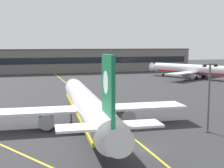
# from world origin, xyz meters

# --- Properties ---
(ground_plane) EXTENTS (400.00, 400.00, 0.00)m
(ground_plane) POSITION_xyz_m (0.00, 0.00, 0.00)
(ground_plane) COLOR #2D2D30
(taxiway_centreline) EXTENTS (3.11, 179.98, 0.01)m
(taxiway_centreline) POSITION_xyz_m (0.00, 30.00, 0.00)
(taxiway_centreline) COLOR yellow
(taxiway_centreline) RESTS_ON ground
(taxiway_lead_in_stripe) EXTENTS (31.42, 51.43, 0.01)m
(taxiway_lead_in_stripe) POSITION_xyz_m (-14.00, 2.00, 0.00)
(taxiway_lead_in_stripe) COLOR yellow
(taxiway_lead_in_stripe) RESTS_ON ground
(airliner_foreground) EXTENTS (32.20, 41.51, 11.65)m
(airliner_foreground) POSITION_xyz_m (-4.49, 12.23, 3.37)
(airliner_foreground) COLOR white
(airliner_foreground) RESTS_ON ground
(airliner_background) EXTENTS (29.70, 36.93, 11.52)m
(airliner_background) POSITION_xyz_m (47.93, 68.02, 3.33)
(airliner_background) COLOR white
(airliner_background) RESTS_ON ground
(apron_lamp_post) EXTENTS (2.24, 0.90, 10.03)m
(apron_lamp_post) POSITION_xyz_m (11.79, 4.39, 5.30)
(apron_lamp_post) COLOR #515156
(apron_lamp_post) RESTS_ON ground
(safety_cone_by_nose_gear) EXTENTS (0.44, 0.44, 0.55)m
(safety_cone_by_nose_gear) POSITION_xyz_m (-4.48, 29.38, 0.26)
(safety_cone_by_nose_gear) COLOR orange
(safety_cone_by_nose_gear) RESTS_ON ground
(terminal_building) EXTENTS (115.51, 12.40, 10.84)m
(terminal_building) POSITION_xyz_m (7.81, 110.22, 5.43)
(terminal_building) COLOR slate
(terminal_building) RESTS_ON ground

